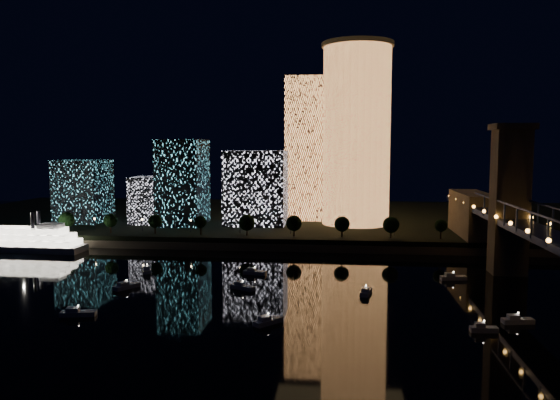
{
  "coord_description": "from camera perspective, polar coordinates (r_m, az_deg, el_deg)",
  "views": [
    {
      "loc": [
        8.69,
        -137.22,
        42.66
      ],
      "look_at": [
        -12.28,
        55.0,
        23.5
      ],
      "focal_mm": 35.0,
      "sensor_mm": 36.0,
      "label": 1
    }
  ],
  "objects": [
    {
      "name": "ground",
      "position": [
        143.96,
        2.54,
        -11.59
      ],
      "size": [
        520.0,
        520.0,
        0.0
      ],
      "primitive_type": "plane",
      "color": "black",
      "rests_on": "ground"
    },
    {
      "name": "far_bank",
      "position": [
        300.04,
        4.51,
        -2.05
      ],
      "size": [
        420.0,
        160.0,
        5.0
      ],
      "primitive_type": "cube",
      "color": "black",
      "rests_on": "ground"
    },
    {
      "name": "seawall",
      "position": [
        223.22,
        3.9,
        -4.98
      ],
      "size": [
        420.0,
        6.0,
        3.0
      ],
      "primitive_type": "cube",
      "color": "#6B5E4C",
      "rests_on": "ground"
    },
    {
      "name": "tower_cylindrical",
      "position": [
        265.21,
        8.0,
        6.79
      ],
      "size": [
        34.0,
        34.0,
        86.08
      ],
      "color": "#F8994F",
      "rests_on": "far_bank"
    },
    {
      "name": "tower_rectangular",
      "position": [
        283.14,
        2.99,
        5.35
      ],
      "size": [
        22.75,
        22.75,
        72.38
      ],
      "primitive_type": "cube",
      "color": "#F8994F",
      "rests_on": "far_bank"
    },
    {
      "name": "midrise_blocks",
      "position": [
        270.31,
        -10.31,
        1.2
      ],
      "size": [
        112.66,
        29.67,
        40.75
      ],
      "color": "white",
      "rests_on": "far_bank"
    },
    {
      "name": "riverboat",
      "position": [
        248.07,
        -25.84,
        -3.81
      ],
      "size": [
        55.65,
        13.07,
        16.68
      ],
      "color": "silver",
      "rests_on": "ground"
    },
    {
      "name": "motorboats",
      "position": [
        158.54,
        -0.77,
        -9.65
      ],
      "size": [
        116.81,
        57.49,
        2.78
      ],
      "color": "silver",
      "rests_on": "ground"
    },
    {
      "name": "esplanade_trees",
      "position": [
        231.01,
        -3.84,
        -2.36
      ],
      "size": [
        166.04,
        6.93,
        8.97
      ],
      "color": "black",
      "rests_on": "far_bank"
    },
    {
      "name": "street_lamps",
      "position": [
        237.52,
        -4.19,
        -2.5
      ],
      "size": [
        132.7,
        0.7,
        5.65
      ],
      "color": "black",
      "rests_on": "far_bank"
    }
  ]
}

